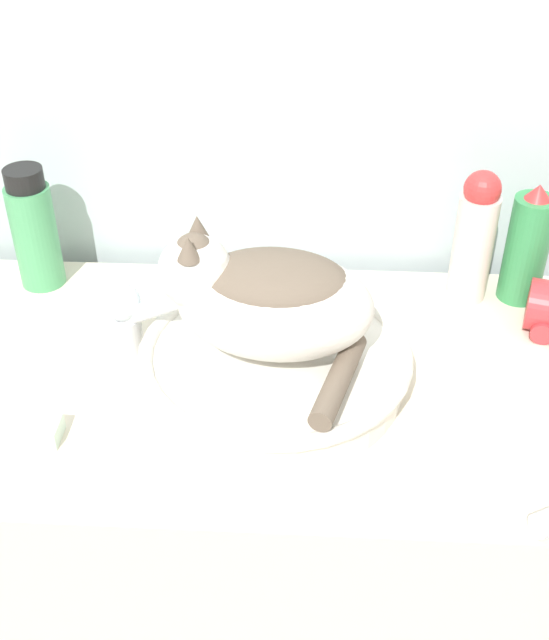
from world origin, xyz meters
TOP-DOWN VIEW (x-y plane):
  - wall_back at (0.00, 0.58)m, footprint 8.00×0.05m
  - vanity_counter at (0.00, 0.26)m, footprint 1.17×0.52m
  - sink_basin at (0.03, 0.25)m, footprint 0.35×0.35m
  - cat at (0.02, 0.25)m, footprint 0.27×0.24m
  - faucet at (-0.15, 0.30)m, footprint 0.16×0.07m
  - spray_bottle_trigger at (0.39, 0.47)m, footprint 0.06×0.06m
  - lotion_bottle_white at (0.31, 0.47)m, footprint 0.06×0.06m
  - mouthwash_bottle at (-0.33, 0.47)m, footprint 0.07×0.07m
  - soap_bar at (-0.25, 0.13)m, footprint 0.07×0.04m

SIDE VIEW (x-z plane):
  - vanity_counter at x=0.00m, z-range 0.00..0.86m
  - soap_bar at x=-0.25m, z-range 0.86..0.88m
  - sink_basin at x=0.03m, z-range 0.86..0.92m
  - faucet at x=-0.15m, z-range 0.85..0.99m
  - spray_bottle_trigger at x=0.39m, z-range 0.85..1.03m
  - mouthwash_bottle at x=-0.33m, z-range 0.85..1.04m
  - lotion_bottle_white at x=0.31m, z-range 0.86..1.06m
  - cat at x=0.02m, z-range 0.91..1.07m
  - wall_back at x=0.00m, z-range 0.00..2.40m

